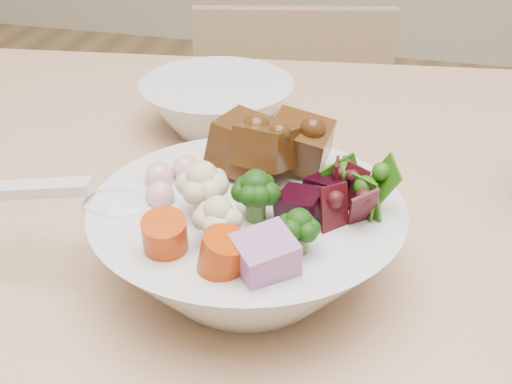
% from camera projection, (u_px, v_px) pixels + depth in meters
% --- Properties ---
extents(dining_table, '(1.88, 1.22, 0.83)m').
position_uv_depth(dining_table, '(511.00, 373.00, 0.60)').
color(dining_table, tan).
rests_on(dining_table, ground).
extents(chair_far, '(0.45, 0.45, 0.81)m').
position_uv_depth(chair_far, '(291.00, 206.00, 1.37)').
color(chair_far, tan).
rests_on(chair_far, ground).
extents(food_bowl, '(0.24, 0.24, 0.13)m').
position_uv_depth(food_bowl, '(250.00, 237.00, 0.55)').
color(food_bowl, silver).
rests_on(food_bowl, dining_table).
extents(soup_spoon, '(0.15, 0.05, 0.03)m').
position_uv_depth(soup_spoon, '(94.00, 202.00, 0.54)').
color(soup_spoon, silver).
rests_on(soup_spoon, food_bowl).
extents(side_bowl, '(0.17, 0.17, 0.06)m').
position_uv_depth(side_bowl, '(217.00, 106.00, 0.79)').
color(side_bowl, silver).
rests_on(side_bowl, dining_table).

